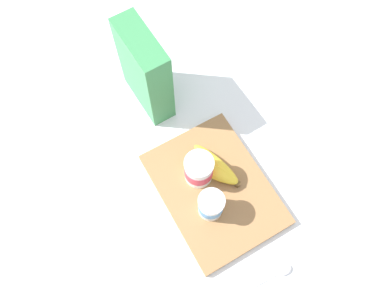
% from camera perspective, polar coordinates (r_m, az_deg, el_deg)
% --- Properties ---
extents(ground_plane, '(2.40, 2.40, 0.00)m').
position_cam_1_polar(ground_plane, '(1.05, 3.16, -6.55)').
color(ground_plane, white).
extents(cutting_board, '(0.35, 0.26, 0.02)m').
position_cam_1_polar(cutting_board, '(1.04, 3.19, -6.39)').
color(cutting_board, olive).
rests_on(cutting_board, ground_plane).
extents(cereal_box, '(0.18, 0.07, 0.26)m').
position_cam_1_polar(cereal_box, '(1.06, -6.70, 10.24)').
color(cereal_box, '#38844C').
rests_on(cereal_box, ground_plane).
extents(yogurt_cup_front, '(0.06, 0.06, 0.08)m').
position_cam_1_polar(yogurt_cup_front, '(0.98, 2.70, -8.69)').
color(yogurt_cup_front, white).
rests_on(yogurt_cup_front, cutting_board).
extents(yogurt_cup_back, '(0.07, 0.07, 0.09)m').
position_cam_1_polar(yogurt_cup_back, '(1.00, 0.97, -3.65)').
color(yogurt_cup_back, white).
rests_on(yogurt_cup_back, cutting_board).
extents(banana_bunch, '(0.16, 0.11, 0.04)m').
position_cam_1_polar(banana_bunch, '(1.03, 3.08, -3.34)').
color(banana_bunch, yellow).
rests_on(banana_bunch, cutting_board).
extents(spoon, '(0.03, 0.13, 0.01)m').
position_cam_1_polar(spoon, '(1.02, 11.66, -17.80)').
color(spoon, silver).
rests_on(spoon, ground_plane).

